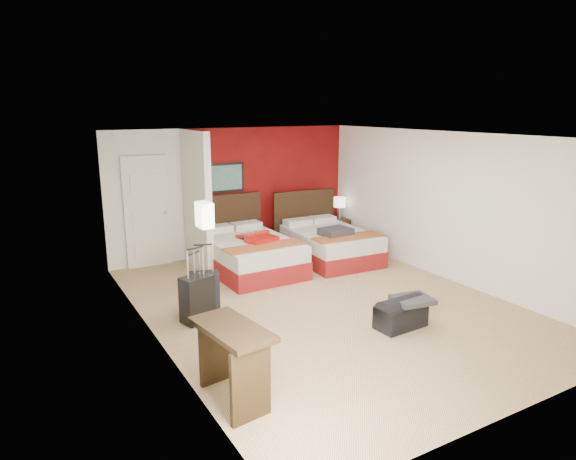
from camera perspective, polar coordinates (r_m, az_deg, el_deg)
ground at (r=7.73m, az=4.01°, el=-8.31°), size 6.50×6.50×0.00m
room_walls at (r=7.98m, az=-10.02°, el=1.66°), size 5.02×6.52×2.50m
red_accent_panel at (r=10.46m, az=-2.29°, el=4.64°), size 3.50×0.04×2.50m
partition_wall at (r=9.21m, az=-10.19°, el=3.21°), size 0.12×1.20×2.50m
entry_door at (r=9.60m, az=-15.55°, el=1.97°), size 0.82×0.06×2.05m
bed_left at (r=9.14m, az=-4.29°, el=-2.84°), size 1.42×2.01×0.60m
bed_right at (r=9.84m, az=4.81°, el=-1.74°), size 1.43×1.97×0.57m
red_suitcase_open at (r=9.00m, az=-3.48°, el=-0.82°), size 0.64×0.80×0.09m
jacket_bundle at (r=9.46m, az=5.38°, el=-0.19°), size 0.57×0.47×0.13m
nightstand at (r=11.12m, az=5.74°, el=-0.07°), size 0.42×0.42×0.53m
table_lamp at (r=11.01m, az=5.80°, el=2.46°), size 0.28×0.28×0.47m
suitcase_black at (r=7.09m, az=-10.17°, el=-7.82°), size 0.48×0.37×0.63m
suitcase_charcoal at (r=7.30m, az=-9.35°, el=-7.26°), size 0.47×0.36×0.61m
suitcase_navy at (r=7.31m, az=-10.36°, el=-7.52°), size 0.46×0.41×0.55m
duffel_bag at (r=7.05m, az=12.54°, el=-9.31°), size 0.70×0.40×0.35m
jacket_draped at (r=7.04m, az=13.82°, el=-7.62°), size 0.56×0.50×0.07m
desk at (r=5.26m, az=-6.20°, el=-14.67°), size 0.61×1.01×0.79m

